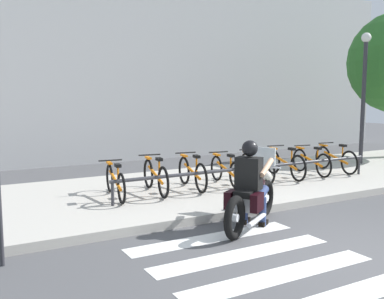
% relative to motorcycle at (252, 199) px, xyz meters
% --- Properties ---
extents(ground_plane, '(48.00, 48.00, 0.00)m').
position_rel_motorcycle_xyz_m(ground_plane, '(0.30, -1.78, -0.47)').
color(ground_plane, '#4C4C4F').
extents(sidewalk, '(24.00, 4.40, 0.15)m').
position_rel_motorcycle_xyz_m(sidewalk, '(0.30, 2.71, -0.40)').
color(sidewalk, '#B7B2A8').
rests_on(sidewalk, ground).
extents(crosswalk_stripe_2, '(2.80, 0.40, 0.01)m').
position_rel_motorcycle_xyz_m(crosswalk_stripe_2, '(-0.89, -1.78, -0.47)').
color(crosswalk_stripe_2, white).
rests_on(crosswalk_stripe_2, ground).
extents(crosswalk_stripe_3, '(2.80, 0.40, 0.01)m').
position_rel_motorcycle_xyz_m(crosswalk_stripe_3, '(-0.89, -0.98, -0.47)').
color(crosswalk_stripe_3, white).
rests_on(crosswalk_stripe_3, ground).
extents(crosswalk_stripe_4, '(2.80, 0.40, 0.01)m').
position_rel_motorcycle_xyz_m(crosswalk_stripe_4, '(-0.89, -0.18, -0.47)').
color(crosswalk_stripe_4, white).
rests_on(crosswalk_stripe_4, ground).
extents(motorcycle, '(1.86, 1.27, 1.27)m').
position_rel_motorcycle_xyz_m(motorcycle, '(0.00, 0.00, 0.00)').
color(motorcycle, black).
rests_on(motorcycle, ground).
extents(rider, '(0.77, 0.73, 1.46)m').
position_rel_motorcycle_xyz_m(rider, '(-0.07, -0.04, 0.37)').
color(rider, black).
rests_on(rider, ground).
extents(bicycle_0, '(0.48, 1.68, 0.72)m').
position_rel_motorcycle_xyz_m(bicycle_0, '(-1.49, 2.46, 0.01)').
color(bicycle_0, black).
rests_on(bicycle_0, sidewalk).
extents(bicycle_1, '(0.48, 1.68, 0.78)m').
position_rel_motorcycle_xyz_m(bicycle_1, '(-0.62, 2.46, 0.03)').
color(bicycle_1, black).
rests_on(bicycle_1, sidewalk).
extents(bicycle_2, '(0.48, 1.62, 0.77)m').
position_rel_motorcycle_xyz_m(bicycle_2, '(0.25, 2.46, 0.03)').
color(bicycle_2, black).
rests_on(bicycle_2, sidewalk).
extents(bicycle_3, '(0.48, 1.58, 0.73)m').
position_rel_motorcycle_xyz_m(bicycle_3, '(1.12, 2.46, 0.02)').
color(bicycle_3, black).
rests_on(bicycle_3, sidewalk).
extents(bicycle_4, '(0.48, 1.60, 0.74)m').
position_rel_motorcycle_xyz_m(bicycle_4, '(1.99, 2.46, 0.02)').
color(bicycle_4, black).
rests_on(bicycle_4, sidewalk).
extents(bicycle_5, '(0.48, 1.72, 0.77)m').
position_rel_motorcycle_xyz_m(bicycle_5, '(2.86, 2.46, 0.03)').
color(bicycle_5, black).
rests_on(bicycle_5, sidewalk).
extents(bicycle_6, '(0.48, 1.58, 0.73)m').
position_rel_motorcycle_xyz_m(bicycle_6, '(3.73, 2.46, 0.02)').
color(bicycle_6, black).
rests_on(bicycle_6, sidewalk).
extents(bicycle_7, '(0.48, 1.65, 0.75)m').
position_rel_motorcycle_xyz_m(bicycle_7, '(4.60, 2.46, 0.03)').
color(bicycle_7, black).
rests_on(bicycle_7, sidewalk).
extents(bike_rack, '(6.69, 0.07, 0.49)m').
position_rel_motorcycle_xyz_m(bike_rack, '(1.56, 1.90, 0.11)').
color(bike_rack, '#333338').
rests_on(bike_rack, sidewalk).
extents(street_lamp, '(0.28, 0.28, 3.95)m').
position_rel_motorcycle_xyz_m(street_lamp, '(6.37, 3.11, 1.95)').
color(street_lamp, '#2D2D33').
rests_on(street_lamp, ground).
extents(building_backdrop, '(24.00, 1.20, 6.22)m').
position_rel_motorcycle_xyz_m(building_backdrop, '(0.30, 8.41, 2.64)').
color(building_backdrop, '#B0B0B0').
rests_on(building_backdrop, ground).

